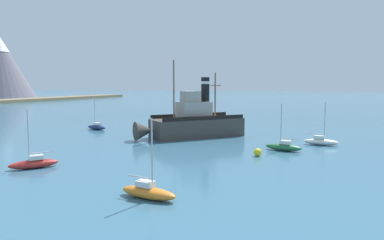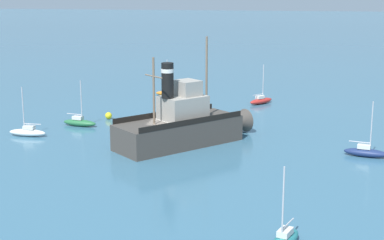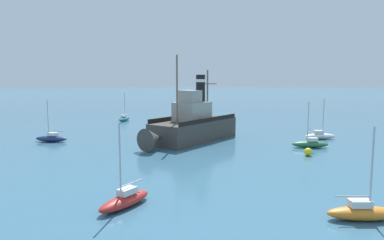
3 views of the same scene
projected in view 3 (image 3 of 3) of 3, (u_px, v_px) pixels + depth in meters
name	position (u px, v px, depth m)	size (l,w,h in m)	color
ground_plane	(204.00, 139.00, 42.09)	(600.00, 600.00, 0.00)	#38667F
old_tugboat	(192.00, 126.00, 40.17)	(12.91, 12.21, 9.90)	#423D38
sailboat_orange	(363.00, 212.00, 17.66)	(1.47, 3.89, 4.90)	orange
sailboat_teal	(124.00, 119.00, 60.02)	(3.95, 2.32, 4.90)	#23757A
sailboat_red	(125.00, 200.00, 19.45)	(3.65, 3.24, 4.90)	#B22823
sailboat_navy	(51.00, 138.00, 39.94)	(1.90, 3.95, 4.90)	navy
sailboat_white	(320.00, 136.00, 41.72)	(1.21, 3.83, 4.90)	white
sailboat_green	(310.00, 144.00, 36.49)	(1.71, 3.93, 4.90)	#286B3D
mooring_buoy	(308.00, 152.00, 32.57)	(0.75, 0.75, 0.75)	yellow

